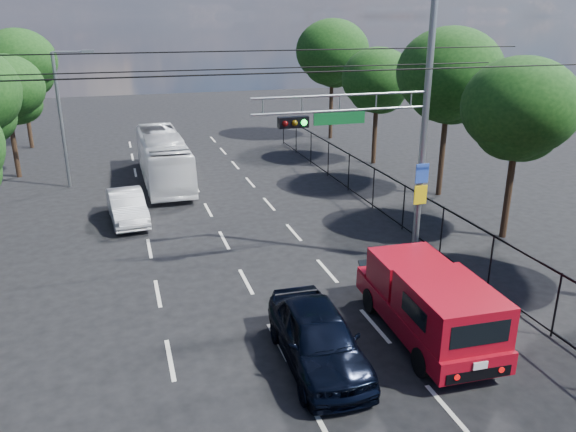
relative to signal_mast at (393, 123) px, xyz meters
name	(u,v)px	position (x,y,z in m)	size (l,w,h in m)	color
lane_markings	(216,224)	(-5.28, 6.01, -5.24)	(6.12, 38.00, 0.01)	beige
signal_mast	(393,123)	(0.00, 0.00, 0.00)	(6.43, 0.39, 9.50)	slate
streetlight_left	(64,113)	(-11.62, 14.01, -1.30)	(2.09, 0.22, 7.08)	slate
utility_wires	(234,64)	(-5.28, 0.84, 1.99)	(22.00, 5.04, 0.74)	black
fence_right	(391,198)	(2.32, 4.18, -4.21)	(0.06, 34.03, 2.00)	black
tree_right_b	(519,115)	(5.93, 1.03, -0.19)	(4.50, 4.50, 7.31)	black
tree_right_c	(449,81)	(6.53, 7.03, 0.49)	(5.10, 5.10, 8.29)	black
tree_right_d	(377,84)	(6.13, 14.03, -0.39)	(4.32, 4.32, 7.02)	black
tree_right_e	(332,57)	(6.33, 22.03, 0.69)	(5.28, 5.28, 8.58)	black
tree_left_d	(6,93)	(-14.67, 17.03, -0.52)	(4.20, 4.20, 6.83)	black
tree_left_e	(20,66)	(-14.87, 25.03, 0.29)	(4.92, 4.92, 7.99)	black
red_pickup	(428,302)	(-1.18, -5.00, -4.11)	(2.33, 5.80, 2.12)	black
navy_hatchback	(318,337)	(-4.57, -5.29, -4.45)	(1.88, 4.68, 1.59)	black
white_bus	(163,158)	(-6.79, 13.60, -3.91)	(2.23, 9.54, 2.66)	silver
white_van	(127,207)	(-8.96, 7.52, -4.55)	(1.46, 4.18, 1.38)	silver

